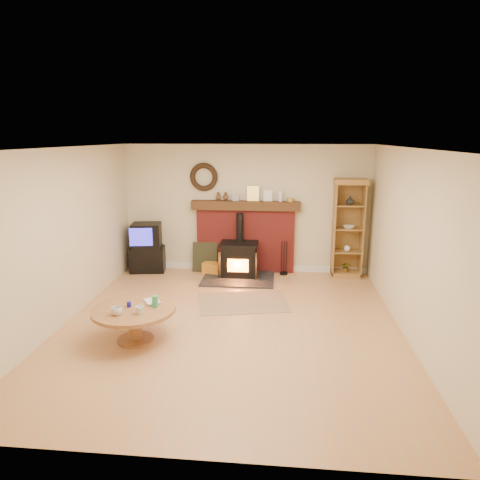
# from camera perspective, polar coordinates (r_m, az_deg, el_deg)

# --- Properties ---
(ground) EXTENTS (5.50, 5.50, 0.00)m
(ground) POSITION_cam_1_polar(r_m,az_deg,el_deg) (6.53, -1.27, -11.28)
(ground) COLOR tan
(ground) RESTS_ON ground
(room_shell) EXTENTS (5.02, 5.52, 2.61)m
(room_shell) POSITION_cam_1_polar(r_m,az_deg,el_deg) (6.10, -1.42, 3.88)
(room_shell) COLOR beige
(room_shell) RESTS_ON ground
(chimney_breast) EXTENTS (2.20, 0.22, 1.78)m
(chimney_breast) POSITION_cam_1_polar(r_m,az_deg,el_deg) (8.79, 0.74, 0.86)
(chimney_breast) COLOR maroon
(chimney_breast) RESTS_ON ground
(wood_stove) EXTENTS (1.40, 1.00, 1.26)m
(wood_stove) POSITION_cam_1_polar(r_m,az_deg,el_deg) (8.54, -0.14, -2.75)
(wood_stove) COLOR black
(wood_stove) RESTS_ON ground
(area_rug) EXTENTS (1.64, 1.29, 0.01)m
(area_rug) POSITION_cam_1_polar(r_m,az_deg,el_deg) (7.35, 0.42, -8.28)
(area_rug) COLOR brown
(area_rug) RESTS_ON ground
(tv_unit) EXTENTS (0.76, 0.58, 1.02)m
(tv_unit) POSITION_cam_1_polar(r_m,az_deg,el_deg) (9.07, -12.27, -1.11)
(tv_unit) COLOR black
(tv_unit) RESTS_ON ground
(curio_cabinet) EXTENTS (0.63, 0.45, 1.96)m
(curio_cabinet) POSITION_cam_1_polar(r_m,az_deg,el_deg) (8.72, 14.17, 1.53)
(curio_cabinet) COLOR olive
(curio_cabinet) RESTS_ON ground
(firelog_box) EXTENTS (0.42, 0.32, 0.23)m
(firelog_box) POSITION_cam_1_polar(r_m,az_deg,el_deg) (8.79, -3.72, -3.79)
(firelog_box) COLOR #D0CB10
(firelog_box) RESTS_ON ground
(leaning_painting) EXTENTS (0.52, 0.14, 0.62)m
(leaning_painting) POSITION_cam_1_polar(r_m,az_deg,el_deg) (8.91, -4.69, -2.28)
(leaning_painting) COLOR black
(leaning_painting) RESTS_ON ground
(fire_tools) EXTENTS (0.16, 0.16, 0.70)m
(fire_tools) POSITION_cam_1_polar(r_m,az_deg,el_deg) (8.78, 5.85, -3.75)
(fire_tools) COLOR black
(fire_tools) RESTS_ON ground
(coffee_table) EXTENTS (1.14, 1.14, 0.64)m
(coffee_table) POSITION_cam_1_polar(r_m,az_deg,el_deg) (6.09, -13.93, -9.59)
(coffee_table) COLOR brown
(coffee_table) RESTS_ON ground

